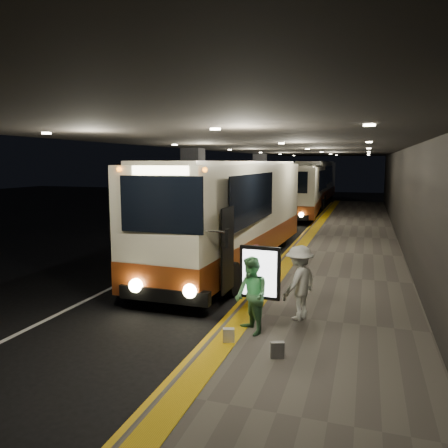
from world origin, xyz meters
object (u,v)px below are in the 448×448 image
Objects in this scene: coach_main at (233,217)px; bag_polka at (277,350)px; bag_plain at (229,335)px; passenger_waiting_white at (299,283)px; passenger_boarding at (257,272)px; stanchion_post at (263,272)px; coach_second at (303,192)px; passenger_waiting_green at (251,296)px; info_sign at (260,274)px; coach_third at (316,183)px.

bag_polka is (3.22, -7.63, -1.49)m from coach_main.
bag_plain is at bearing 159.65° from bag_polka.
coach_main is at bearing -123.77° from passenger_waiting_white.
passenger_waiting_white is at bearing -149.45° from passenger_boarding.
bag_plain is 0.25× the size of stanchion_post.
coach_main is 4.19m from stanchion_post.
bag_polka is at bearing -73.27° from stanchion_post.
passenger_boarding is 4.80× the size of bag_polka.
coach_main reaches higher than stanchion_post.
coach_second reaches higher than passenger_waiting_green.
coach_main is 6.90× the size of passenger_waiting_white.
stanchion_post is (-0.60, 2.90, -0.70)m from info_sign.
bag_polka is at bearing -86.03° from coach_second.
coach_main is 41.28× the size of bag_plain.
coach_second is 23.03m from passenger_waiting_green.
bag_polka is at bearing -4.18° from passenger_waiting_green.
passenger_waiting_green is 1.47m from passenger_waiting_white.
bag_polka is (2.90, -23.95, -1.37)m from coach_second.
coach_second reaches higher than bag_plain.
coach_third is at bearing 97.18° from info_sign.
coach_second is at bearing -147.27° from passenger_waiting_white.
passenger_waiting_green reaches higher than passenger_boarding.
passenger_boarding is at bearing 149.67° from passenger_waiting_green.
coach_second is 36.01× the size of bag_polka.
info_sign reaches higher than bag_plain.
coach_third is (0.01, 27.19, 0.02)m from coach_main.
bag_polka is 0.27× the size of stanchion_post.
coach_second is 38.38× the size of bag_plain.
passenger_waiting_green is (2.44, -6.60, -0.81)m from coach_main.
coach_main is 6.36m from passenger_waiting_white.
coach_third is at bearing 93.52° from bag_plain.
bag_polka is (-0.06, -2.23, -0.72)m from passenger_waiting_white.
coach_main is 1.00× the size of coach_third.
passenger_boarding is (1.98, -31.46, -0.92)m from coach_third.
info_sign is at bearing -84.78° from coach_third.
bag_polka is at bearing 23.31° from passenger_waiting_white.
passenger_boarding is at bearing 108.18° from info_sign.
info_sign is (2.27, -22.75, -0.26)m from coach_second.
bag_polka is (3.21, -34.82, -1.51)m from coach_third.
info_sign reaches higher than passenger_waiting_green.
passenger_waiting_green is at bearing 63.30° from bag_plain.
passenger_boarding is 0.76m from stanchion_post.
stanchion_post is at bearing 104.44° from info_sign.
coach_second is 23.66m from bag_plain.
coach_main reaches higher than passenger_waiting_green.
info_sign is at bearing -87.26° from coach_second.
coach_third is 33.72m from info_sign.
stanchion_post reaches higher than bag_plain.
coach_third is at bearing 95.26° from bag_polka.
passenger_boarding is at bearing -106.19° from passenger_waiting_white.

